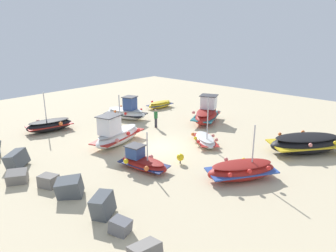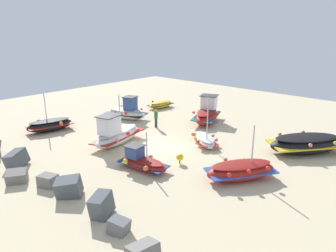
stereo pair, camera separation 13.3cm
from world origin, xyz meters
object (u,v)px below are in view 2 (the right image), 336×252
object	(u,v)px
mooring_buoy_0	(180,157)
fishing_boat_1	(127,112)
fishing_boat_4	(160,104)
fishing_boat_2	(241,171)
fishing_boat_6	(207,114)
fishing_boat_3	(306,144)
fishing_boat_8	(142,162)
mooring_buoy_1	(101,122)
fishing_boat_5	(205,140)
fishing_boat_7	(50,125)
person_walking	(156,117)
fishing_boat_0	(117,134)

from	to	relation	value
mooring_buoy_0	fishing_boat_1	bearing A→B (deg)	-23.31
fishing_boat_4	fishing_boat_1	bearing A→B (deg)	10.61
fishing_boat_2	fishing_boat_6	size ratio (longest dim) A/B	0.92
fishing_boat_2	mooring_buoy_0	xyz separation A→B (m)	(4.07, 0.67, -0.13)
fishing_boat_3	fishing_boat_2	bearing A→B (deg)	27.00
fishing_boat_2	fishing_boat_8	distance (m)	6.03
fishing_boat_8	fishing_boat_6	bearing A→B (deg)	-82.83
mooring_buoy_0	mooring_buoy_1	xyz separation A→B (m)	(10.64, -1.53, -0.11)
fishing_boat_3	fishing_boat_4	size ratio (longest dim) A/B	1.76
fishing_boat_5	mooring_buoy_0	size ratio (longest dim) A/B	5.55
fishing_boat_7	fishing_boat_6	bearing A→B (deg)	-25.36
fishing_boat_2	fishing_boat_3	world-z (taller)	fishing_boat_2
fishing_boat_8	fishing_boat_4	bearing A→B (deg)	-58.71
fishing_boat_1	fishing_boat_5	size ratio (longest dim) A/B	1.19
fishing_boat_3	fishing_boat_6	size ratio (longest dim) A/B	1.14
fishing_boat_4	person_walking	world-z (taller)	person_walking
mooring_buoy_0	person_walking	bearing A→B (deg)	-34.18
fishing_boat_7	mooring_buoy_1	distance (m)	4.29
fishing_boat_7	person_walking	size ratio (longest dim) A/B	2.41
fishing_boat_7	mooring_buoy_0	distance (m)	12.77
fishing_boat_1	fishing_boat_5	bearing A→B (deg)	-19.93
fishing_boat_8	person_walking	distance (m)	8.53
fishing_boat_2	fishing_boat_7	bearing A→B (deg)	-47.46
fishing_boat_4	fishing_boat_6	xyz separation A→B (m)	(-6.90, 0.98, 0.42)
fishing_boat_4	mooring_buoy_1	bearing A→B (deg)	8.47
fishing_boat_3	mooring_buoy_1	size ratio (longest dim) A/B	10.47
fishing_boat_2	fishing_boat_8	bearing A→B (deg)	-28.91
fishing_boat_0	mooring_buoy_1	distance (m)	5.22
fishing_boat_3	person_walking	distance (m)	12.20
fishing_boat_3	fishing_boat_5	bearing A→B (deg)	-24.01
fishing_boat_8	fishing_boat_7	bearing A→B (deg)	-7.88
fishing_boat_7	fishing_boat_8	distance (m)	11.35
person_walking	fishing_boat_5	bearing A→B (deg)	-83.16
fishing_boat_7	fishing_boat_1	bearing A→B (deg)	-4.33
mooring_buoy_1	mooring_buoy_0	bearing A→B (deg)	171.80
fishing_boat_1	person_walking	bearing A→B (deg)	-18.57
fishing_boat_0	fishing_boat_3	size ratio (longest dim) A/B	0.93
fishing_boat_6	fishing_boat_8	world-z (taller)	fishing_boat_8
fishing_boat_4	fishing_boat_7	distance (m)	12.21
fishing_boat_6	mooring_buoy_1	bearing A→B (deg)	116.68
fishing_boat_5	fishing_boat_1	bearing A→B (deg)	35.93
fishing_boat_8	person_walking	xyz separation A→B (m)	(5.32, -6.65, 0.49)
fishing_boat_2	fishing_boat_7	world-z (taller)	fishing_boat_7
fishing_boat_6	fishing_boat_8	distance (m)	11.49
person_walking	mooring_buoy_1	size ratio (longest dim) A/B	3.19
fishing_boat_4	fishing_boat_6	size ratio (longest dim) A/B	0.65
person_walking	mooring_buoy_0	bearing A→B (deg)	-112.91
fishing_boat_1	mooring_buoy_0	world-z (taller)	fishing_boat_1
fishing_boat_3	fishing_boat_7	size ratio (longest dim) A/B	1.36
fishing_boat_0	fishing_boat_8	size ratio (longest dim) A/B	1.44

